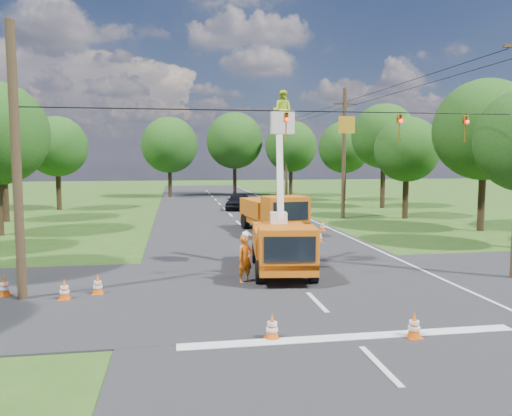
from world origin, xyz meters
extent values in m
plane|color=#295218|center=(0.00, 20.00, 0.00)|extent=(140.00, 140.00, 0.00)
cube|color=black|center=(0.00, 20.00, 0.00)|extent=(12.00, 100.00, 0.06)
cube|color=black|center=(0.00, 2.00, 0.00)|extent=(56.00, 10.00, 0.07)
cube|color=silver|center=(0.00, -3.20, 0.00)|extent=(9.00, 0.45, 0.02)
cube|color=silver|center=(5.60, 20.00, 0.00)|extent=(0.12, 90.00, 0.02)
cube|color=#C4600D|center=(-0.18, 4.47, 0.69)|extent=(2.80, 5.97, 0.43)
cube|color=#C4600D|center=(-0.43, 2.43, 1.44)|extent=(2.29, 1.88, 1.44)
cube|color=black|center=(-0.53, 1.62, 1.49)|extent=(1.82, 0.28, 0.91)
cube|color=#C4600D|center=(-0.08, 5.23, 1.29)|extent=(2.67, 3.80, 0.96)
cylinder|color=black|center=(-1.40, 2.79, 0.44)|extent=(0.41, 0.91, 0.88)
cylinder|color=black|center=(0.60, 2.54, 0.44)|extent=(0.41, 0.91, 0.88)
cylinder|color=black|center=(-0.95, 6.40, 0.44)|extent=(0.41, 0.91, 0.88)
cylinder|color=black|center=(1.04, 6.16, 0.44)|extent=(0.41, 0.91, 0.88)
cube|color=silver|center=(0.05, 6.28, 2.01)|extent=(0.80, 0.80, 0.53)
cube|color=silver|center=(-0.02, 5.76, 4.12)|extent=(0.42, 1.30, 4.16)
cube|color=silver|center=(-0.14, 4.76, 6.09)|extent=(1.02, 1.02, 0.91)
imported|color=#C6E526|center=(-0.14, 4.76, 6.57)|extent=(0.99, 0.93, 1.63)
cube|color=#C4600D|center=(1.51, 15.25, 0.79)|extent=(3.28, 6.83, 0.49)
cube|color=#C4600D|center=(1.83, 12.92, 1.64)|extent=(2.64, 2.17, 1.64)
cube|color=black|center=(1.96, 12.00, 1.70)|extent=(2.07, 0.35, 1.04)
cube|color=#C4600D|center=(1.39, 16.12, 1.48)|extent=(3.10, 4.36, 1.09)
cylinder|color=black|center=(0.65, 13.03, 0.50)|extent=(0.48, 1.04, 1.01)
cylinder|color=black|center=(2.93, 13.35, 0.50)|extent=(0.48, 1.04, 1.01)
cylinder|color=black|center=(0.09, 17.15, 0.50)|extent=(0.48, 1.04, 1.01)
cylinder|color=black|center=(2.36, 17.47, 0.50)|extent=(0.48, 1.04, 1.01)
imported|color=orange|center=(-1.91, 3.03, 0.90)|extent=(0.79, 0.72, 1.80)
imported|color=black|center=(1.21, 29.56, 0.78)|extent=(3.04, 4.91, 1.56)
cone|color=#E3560B|center=(-2.06, -2.96, 0.38)|extent=(0.36, 0.36, 0.70)
cube|color=#E3560B|center=(-2.06, -2.96, 0.04)|extent=(0.38, 0.38, 0.04)
cylinder|color=white|center=(-2.06, -2.96, 0.44)|extent=(0.26, 0.26, 0.09)
cylinder|color=white|center=(-2.06, -2.96, 0.29)|extent=(0.31, 0.31, 0.09)
cone|color=#E3560B|center=(1.58, -3.47, 0.38)|extent=(0.36, 0.36, 0.70)
cube|color=#E3560B|center=(1.58, -3.47, 0.04)|extent=(0.38, 0.38, 0.04)
cylinder|color=white|center=(1.58, -3.47, 0.44)|extent=(0.26, 0.26, 0.09)
cylinder|color=white|center=(1.58, -3.47, 0.29)|extent=(0.31, 0.31, 0.09)
cone|color=#E3560B|center=(1.75, 7.70, 0.38)|extent=(0.36, 0.36, 0.70)
cube|color=#E3560B|center=(1.75, 7.70, 0.04)|extent=(0.38, 0.38, 0.04)
cylinder|color=white|center=(1.75, 7.70, 0.44)|extent=(0.26, 0.26, 0.09)
cylinder|color=white|center=(1.75, 7.70, 0.29)|extent=(0.31, 0.31, 0.09)
cone|color=#E3560B|center=(3.42, 11.30, 0.38)|extent=(0.36, 0.36, 0.70)
cube|color=#E3560B|center=(3.42, 11.30, 0.04)|extent=(0.38, 0.38, 0.04)
cylinder|color=white|center=(3.42, 11.30, 0.44)|extent=(0.26, 0.26, 0.09)
cylinder|color=white|center=(3.42, 11.30, 0.29)|extent=(0.31, 0.31, 0.09)
cone|color=#E3560B|center=(-7.13, 2.19, 0.38)|extent=(0.36, 0.36, 0.70)
cube|color=#E3560B|center=(-7.13, 2.19, 0.04)|extent=(0.38, 0.38, 0.04)
cylinder|color=white|center=(-7.13, 2.19, 0.44)|extent=(0.26, 0.26, 0.09)
cylinder|color=white|center=(-7.13, 2.19, 0.29)|extent=(0.31, 0.31, 0.09)
cone|color=#E3560B|center=(-8.11, 1.69, 0.38)|extent=(0.36, 0.36, 0.70)
cube|color=#E3560B|center=(-8.11, 1.69, 0.04)|extent=(0.38, 0.38, 0.04)
cylinder|color=white|center=(-8.11, 1.69, 0.44)|extent=(0.26, 0.26, 0.09)
cylinder|color=white|center=(-8.11, 1.69, 0.29)|extent=(0.31, 0.31, 0.09)
cone|color=#E3560B|center=(-10.20, 2.46, 0.38)|extent=(0.36, 0.36, 0.70)
cube|color=#E3560B|center=(-10.20, 2.46, 0.04)|extent=(0.38, 0.38, 0.04)
cylinder|color=white|center=(-10.20, 2.46, 0.44)|extent=(0.26, 0.26, 0.09)
cylinder|color=white|center=(-10.20, 2.46, 0.29)|extent=(0.31, 0.31, 0.09)
cone|color=#E3560B|center=(4.82, 15.31, 0.38)|extent=(0.36, 0.36, 0.70)
cube|color=#E3560B|center=(4.82, 15.31, 0.04)|extent=(0.38, 0.38, 0.04)
cylinder|color=white|center=(4.82, 15.31, 0.44)|extent=(0.26, 0.26, 0.09)
cylinder|color=white|center=(4.82, 15.31, 0.29)|extent=(0.31, 0.31, 0.09)
cylinder|color=#4C3823|center=(8.50, 22.00, 5.00)|extent=(0.30, 0.30, 10.00)
cube|color=#4C3823|center=(8.50, 22.00, 8.80)|extent=(1.80, 0.12, 0.12)
cylinder|color=#4C3823|center=(8.50, 42.00, 5.00)|extent=(0.30, 0.30, 10.00)
cube|color=#4C3823|center=(8.50, 42.00, 8.80)|extent=(1.80, 0.12, 0.12)
cylinder|color=#4C3823|center=(-9.50, 2.00, 4.50)|extent=(0.30, 0.30, 9.00)
cylinder|color=black|center=(-0.50, 2.00, 6.30)|extent=(18.00, 0.04, 0.04)
cube|color=#B37F15|center=(1.60, 2.00, 5.85)|extent=(0.60, 0.05, 0.60)
imported|color=#B37F15|center=(-0.60, 2.00, 5.75)|extent=(0.16, 0.20, 1.00)
sphere|color=#FF0C0C|center=(-0.60, 1.88, 6.00)|extent=(0.14, 0.14, 0.14)
imported|color=#B37F15|center=(3.60, 2.00, 5.75)|extent=(0.16, 0.20, 1.00)
sphere|color=#FF0C0C|center=(3.60, 1.88, 6.00)|extent=(0.14, 0.14, 0.14)
imported|color=#B37F15|center=(6.20, 2.00, 5.75)|extent=(0.16, 0.20, 1.00)
sphere|color=#FF0C0C|center=(6.20, 1.88, 6.00)|extent=(0.14, 0.14, 0.14)
cylinder|color=#382616|center=(-16.80, 24.00, 2.31)|extent=(0.44, 0.44, 4.62)
sphere|color=#1A3E10|center=(-16.80, 24.00, 6.51)|extent=(5.80, 5.80, 5.80)
cylinder|color=#382616|center=(-14.80, 32.00, 2.02)|extent=(0.44, 0.44, 4.05)
sphere|color=#1A3E10|center=(-14.80, 32.00, 5.70)|extent=(5.40, 5.40, 5.40)
cylinder|color=#382616|center=(15.00, 14.00, 2.29)|extent=(0.44, 0.44, 4.58)
sphere|color=#1A3E10|center=(15.00, 14.00, 6.45)|extent=(6.40, 6.40, 6.40)
cylinder|color=#382616|center=(13.20, 21.00, 1.89)|extent=(0.44, 0.44, 3.78)
sphere|color=#1A3E10|center=(13.20, 21.00, 5.33)|extent=(5.00, 5.00, 5.00)
cylinder|color=#382616|center=(14.80, 29.00, 2.38)|extent=(0.44, 0.44, 4.75)
sphere|color=#1A3E10|center=(14.80, 29.00, 6.70)|extent=(6.00, 6.00, 6.00)
cylinder|color=#382616|center=(13.80, 37.00, 2.07)|extent=(0.44, 0.44, 4.14)
sphere|color=#1A3E10|center=(13.80, 37.00, 5.83)|extent=(5.60, 5.60, 5.60)
cylinder|color=#382616|center=(-5.00, 45.00, 2.20)|extent=(0.44, 0.44, 4.40)
sphere|color=#1A3E10|center=(-5.00, 45.00, 6.20)|extent=(6.60, 6.60, 6.60)
cylinder|color=#382616|center=(3.00, 47.00, 2.42)|extent=(0.44, 0.44, 4.84)
sphere|color=#1A3E10|center=(3.00, 47.00, 6.82)|extent=(7.00, 7.00, 7.00)
cylinder|color=#382616|center=(9.50, 44.00, 2.16)|extent=(0.44, 0.44, 4.31)
sphere|color=#1A3E10|center=(9.50, 44.00, 6.08)|extent=(6.20, 6.20, 6.20)
camera|label=1|loc=(-4.48, -15.16, 4.67)|focal=35.00mm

